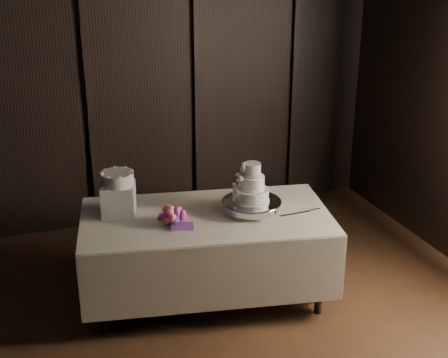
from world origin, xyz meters
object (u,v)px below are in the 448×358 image
(wedding_cake, at_px, (250,187))
(bouquet, at_px, (172,216))
(small_cake, at_px, (117,179))
(cake_stand, at_px, (252,206))
(box_pedestal, at_px, (119,199))
(display_table, at_px, (207,253))

(wedding_cake, height_order, bouquet, wedding_cake)
(wedding_cake, bearing_deg, small_cake, 167.15)
(cake_stand, relative_size, box_pedestal, 1.86)
(cake_stand, distance_m, small_cake, 1.09)
(display_table, relative_size, small_cake, 8.26)
(cake_stand, xyz_separation_m, wedding_cake, (-0.02, -0.01, 0.17))
(display_table, bearing_deg, wedding_cake, -1.05)
(cake_stand, bearing_deg, wedding_cake, -150.26)
(wedding_cake, relative_size, bouquet, 0.86)
(cake_stand, height_order, bouquet, bouquet)
(cake_stand, xyz_separation_m, small_cake, (-1.02, 0.31, 0.26))
(box_pedestal, relative_size, small_cake, 1.00)
(display_table, height_order, box_pedestal, box_pedestal)
(bouquet, height_order, box_pedestal, box_pedestal)
(display_table, xyz_separation_m, bouquet, (-0.30, -0.05, 0.40))
(wedding_cake, bearing_deg, bouquet, -176.44)
(bouquet, bearing_deg, wedding_cake, -1.86)
(small_cake, bearing_deg, box_pedestal, 0.00)
(wedding_cake, height_order, small_cake, wedding_cake)
(small_cake, bearing_deg, bouquet, -41.05)
(display_table, height_order, cake_stand, cake_stand)
(bouquet, bearing_deg, box_pedestal, 138.95)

